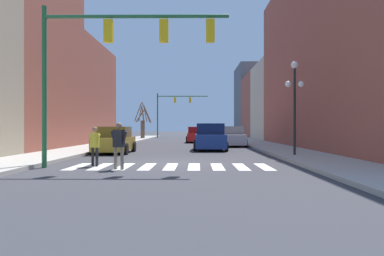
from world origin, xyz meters
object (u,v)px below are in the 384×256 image
(street_lamp_right_corner, at_px, (295,89))
(car_parked_left_near, at_px, (197,135))
(car_parked_right_far, at_px, (114,141))
(pedestrian_on_right_sidewalk, at_px, (95,143))
(traffic_signal_far, at_px, (172,105))
(pedestrian_crossing_street, at_px, (119,142))
(street_tree_left_near, at_px, (142,123))
(street_tree_right_mid, at_px, (144,123))
(traffic_signal_near, at_px, (114,47))
(car_driving_toward_lane, at_px, (210,138))
(car_parked_left_mid, at_px, (232,137))

(street_lamp_right_corner, relative_size, car_parked_left_near, 1.00)
(car_parked_right_far, bearing_deg, pedestrian_on_right_sidewalk, -173.35)
(traffic_signal_far, xyz_separation_m, pedestrian_crossing_street, (0.78, -41.25, -3.72))
(car_parked_left_near, distance_m, street_tree_left_near, 12.00)
(traffic_signal_far, distance_m, street_tree_right_mid, 7.51)
(traffic_signal_near, distance_m, traffic_signal_far, 40.70)
(traffic_signal_near, relative_size, pedestrian_crossing_street, 4.14)
(street_lamp_right_corner, height_order, car_parked_left_near, street_lamp_right_corner)
(traffic_signal_far, height_order, street_tree_right_mid, traffic_signal_far)
(car_parked_left_near, height_order, pedestrian_on_right_sidewalk, car_parked_left_near)
(street_tree_right_mid, bearing_deg, traffic_signal_far, 62.89)
(car_parked_right_far, distance_m, street_tree_right_mid, 26.63)
(traffic_signal_far, height_order, car_driving_toward_lane, traffic_signal_far)
(car_parked_right_far, relative_size, pedestrian_crossing_street, 2.46)
(street_lamp_right_corner, xyz_separation_m, car_parked_right_far, (-9.70, 3.24, -2.70))
(pedestrian_on_right_sidewalk, bearing_deg, car_parked_left_mid, 104.33)
(street_lamp_right_corner, bearing_deg, car_driving_toward_lane, 122.60)
(pedestrian_on_right_sidewalk, relative_size, street_tree_left_near, 0.34)
(pedestrian_crossing_street, bearing_deg, car_parked_right_far, -50.30)
(car_parked_left_near, xyz_separation_m, car_driving_toward_lane, (0.82, -12.60, 0.08))
(car_driving_toward_lane, xyz_separation_m, street_tree_right_mid, (-7.69, 23.53, 1.32))
(traffic_signal_near, bearing_deg, traffic_signal_far, 90.67)
(traffic_signal_near, distance_m, street_tree_left_near, 33.45)
(traffic_signal_far, relative_size, car_driving_toward_lane, 1.66)
(traffic_signal_near, bearing_deg, car_driving_toward_lane, 69.83)
(car_parked_right_far, bearing_deg, street_tree_right_mid, 4.24)
(street_lamp_right_corner, distance_m, car_parked_left_mid, 11.80)
(pedestrian_crossing_street, bearing_deg, car_parked_left_near, -70.59)
(traffic_signal_near, relative_size, pedestrian_on_right_sidewalk, 4.55)
(traffic_signal_far, relative_size, car_parked_left_mid, 1.53)
(car_parked_left_near, bearing_deg, street_tree_right_mid, 32.15)
(car_parked_right_far, distance_m, street_tree_left_near, 25.37)
(traffic_signal_far, distance_m, street_lamp_right_corner, 37.03)
(street_tree_left_near, bearing_deg, traffic_signal_near, -83.43)
(traffic_signal_near, height_order, car_driving_toward_lane, traffic_signal_near)
(traffic_signal_far, bearing_deg, street_tree_left_near, -113.89)
(street_lamp_right_corner, height_order, pedestrian_crossing_street, street_lamp_right_corner)
(traffic_signal_far, bearing_deg, traffic_signal_near, -89.33)
(car_parked_left_near, bearing_deg, car_driving_toward_lane, -176.30)
(traffic_signal_far, bearing_deg, street_lamp_right_corner, -76.80)
(car_parked_left_near, distance_m, car_parked_right_far, 16.34)
(car_parked_left_near, xyz_separation_m, pedestrian_on_right_sidewalk, (-4.05, -22.94, 0.17))
(traffic_signal_far, xyz_separation_m, street_tree_left_near, (-3.34, -7.55, -2.64))
(street_lamp_right_corner, relative_size, street_tree_right_mid, 1.09)
(pedestrian_on_right_sidewalk, bearing_deg, car_parked_left_near, 118.26)
(car_parked_left_mid, xyz_separation_m, car_parked_right_far, (-7.70, -8.08, -0.02))
(pedestrian_crossing_street, bearing_deg, traffic_signal_near, -34.76)
(pedestrian_crossing_street, xyz_separation_m, street_tree_left_near, (-4.13, 33.70, 1.09))
(pedestrian_crossing_street, height_order, street_tree_right_mid, street_tree_right_mid)
(traffic_signal_near, bearing_deg, car_parked_left_near, 82.29)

